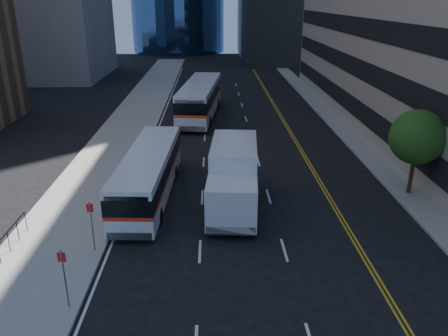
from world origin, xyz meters
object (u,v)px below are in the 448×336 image
object	(u,v)px
bus_rear	(200,98)
box_truck	(233,177)
bus_front	(149,173)
street_tree	(418,137)

from	to	relation	value
bus_rear	box_truck	world-z (taller)	box_truck
bus_front	bus_rear	world-z (taller)	bus_rear
street_tree	box_truck	bearing A→B (deg)	-172.73
box_truck	street_tree	bearing A→B (deg)	11.81
street_tree	box_truck	size ratio (longest dim) A/B	0.67
box_truck	bus_front	bearing A→B (deg)	168.17
street_tree	bus_rear	size ratio (longest dim) A/B	0.38
street_tree	bus_rear	xyz separation A→B (m)	(-13.00, 19.01, -1.79)
bus_front	bus_rear	xyz separation A→B (m)	(2.60, 18.94, 0.30)
bus_rear	box_truck	distance (m)	20.51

